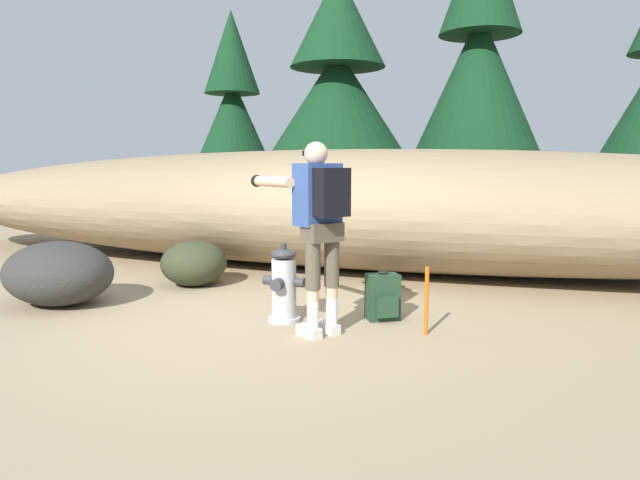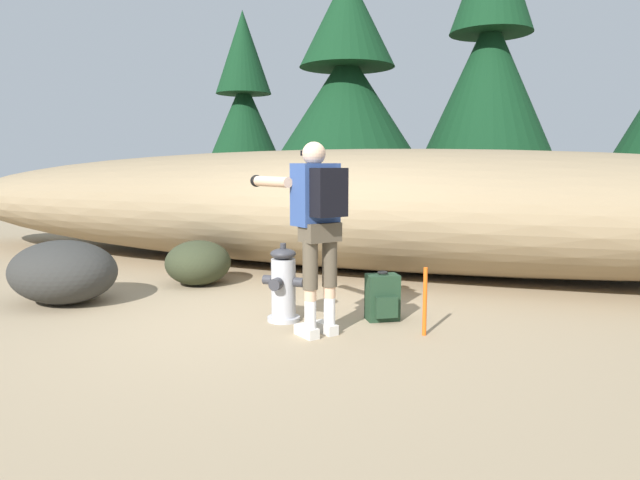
% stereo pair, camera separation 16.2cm
% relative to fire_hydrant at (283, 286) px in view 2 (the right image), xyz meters
% --- Properties ---
extents(ground_plane, '(56.00, 56.00, 0.04)m').
position_rel_fire_hydrant_xyz_m(ground_plane, '(-0.18, -0.11, -0.36)').
color(ground_plane, '#998466').
extents(dirt_embankment, '(15.58, 3.20, 1.69)m').
position_rel_fire_hydrant_xyz_m(dirt_embankment, '(-0.18, 3.08, 0.50)').
color(dirt_embankment, '#897556').
rests_on(dirt_embankment, ground_plane).
extents(fire_hydrant, '(0.41, 0.36, 0.74)m').
position_rel_fire_hydrant_xyz_m(fire_hydrant, '(0.00, 0.00, 0.00)').
color(fire_hydrant, '#B2B2B7').
rests_on(fire_hydrant, ground_plane).
extents(utility_worker, '(1.02, 0.87, 1.67)m').
position_rel_fire_hydrant_xyz_m(utility_worker, '(0.45, -0.30, 0.72)').
color(utility_worker, beige).
rests_on(utility_worker, ground_plane).
extents(spare_backpack, '(0.36, 0.36, 0.47)m').
position_rel_fire_hydrant_xyz_m(spare_backpack, '(0.87, 0.37, -0.13)').
color(spare_backpack, '#1E3823').
rests_on(spare_backpack, ground_plane).
extents(boulder_large, '(1.30, 1.15, 0.67)m').
position_rel_fire_hydrant_xyz_m(boulder_large, '(-2.50, -0.20, -0.00)').
color(boulder_large, '#302F2D').
rests_on(boulder_large, ground_plane).
extents(boulder_mid, '(0.80, 0.85, 0.55)m').
position_rel_fire_hydrant_xyz_m(boulder_mid, '(-1.68, 1.12, -0.07)').
color(boulder_mid, '#2F3521').
rests_on(boulder_mid, ground_plane).
extents(pine_tree_far_left, '(2.23, 2.23, 5.40)m').
position_rel_fire_hydrant_xyz_m(pine_tree_far_left, '(-5.25, 8.82, 2.59)').
color(pine_tree_far_left, '#47331E').
rests_on(pine_tree_far_left, ground_plane).
extents(pine_tree_left, '(2.99, 2.99, 5.31)m').
position_rel_fire_hydrant_xyz_m(pine_tree_left, '(-1.64, 6.60, 2.75)').
color(pine_tree_left, '#47331E').
rests_on(pine_tree_left, ground_plane).
extents(pine_tree_center, '(2.63, 2.63, 6.61)m').
position_rel_fire_hydrant_xyz_m(pine_tree_center, '(1.02, 8.04, 3.40)').
color(pine_tree_center, '#47331E').
rests_on(pine_tree_center, ground_plane).
extents(survey_stake, '(0.04, 0.04, 0.60)m').
position_rel_fire_hydrant_xyz_m(survey_stake, '(1.34, 0.02, -0.04)').
color(survey_stake, '#E55914').
rests_on(survey_stake, ground_plane).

